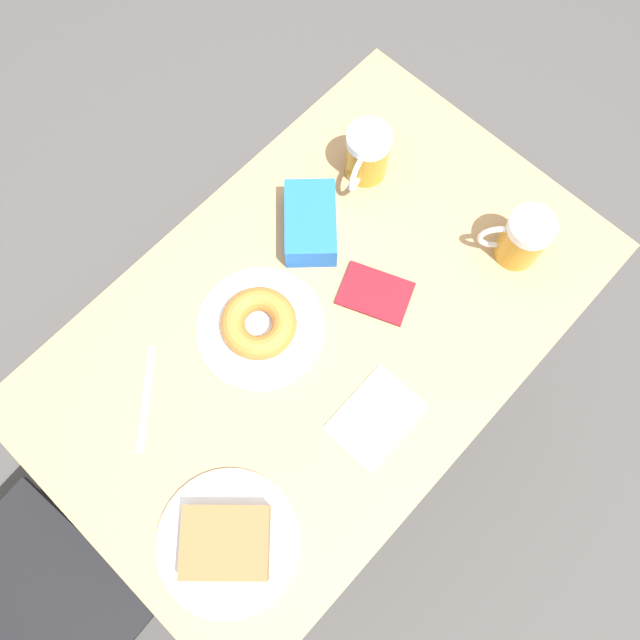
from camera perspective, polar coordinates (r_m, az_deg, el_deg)
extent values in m
plane|color=#474442|center=(1.85, 0.00, -7.56)|extent=(8.00, 8.00, 0.00)
cube|color=tan|center=(1.13, 0.00, -0.56)|extent=(0.66, 1.04, 0.03)
cylinder|color=black|center=(1.62, 19.41, 0.54)|extent=(0.04, 0.04, 0.73)
cylinder|color=black|center=(1.71, 4.15, 13.26)|extent=(0.04, 0.04, 0.73)
cylinder|color=black|center=(1.47, -5.23, -26.23)|extent=(0.04, 0.04, 0.73)
cylinder|color=black|center=(1.56, -20.59, -10.11)|extent=(0.04, 0.04, 0.73)
cube|color=black|center=(1.50, -25.93, -23.65)|extent=(0.43, 0.43, 0.02)
cylinder|color=black|center=(1.64, -13.62, -23.39)|extent=(0.03, 0.03, 0.44)
cylinder|color=black|center=(1.71, -22.19, -14.89)|extent=(0.03, 0.03, 0.44)
cylinder|color=white|center=(1.06, -8.41, -19.43)|extent=(0.23, 0.23, 0.01)
cube|color=brown|center=(1.04, -8.62, -19.45)|extent=(0.17, 0.17, 0.04)
cylinder|color=white|center=(1.11, -5.49, -0.72)|extent=(0.23, 0.23, 0.01)
torus|color=#B2702D|center=(1.08, -5.62, -0.30)|extent=(0.13, 0.13, 0.04)
cylinder|color=#C68C23|center=(1.21, 4.32, 14.69)|extent=(0.08, 0.08, 0.09)
cylinder|color=white|center=(1.16, 4.52, 16.18)|extent=(0.08, 0.08, 0.02)
torus|color=silver|center=(1.18, 3.46, 13.27)|extent=(0.03, 0.07, 0.07)
cylinder|color=#C68C23|center=(1.18, 17.99, 6.91)|extent=(0.08, 0.08, 0.09)
cylinder|color=white|center=(1.13, 18.83, 8.09)|extent=(0.08, 0.08, 0.02)
torus|color=silver|center=(1.16, 15.96, 7.29)|extent=(0.06, 0.05, 0.07)
cube|color=white|center=(1.07, 5.10, -8.84)|extent=(0.11, 0.15, 0.00)
cube|color=silver|center=(1.12, -15.61, -6.91)|extent=(0.13, 0.15, 0.00)
cube|color=maroon|center=(1.13, 5.07, 2.45)|extent=(0.15, 0.13, 0.01)
cube|color=blue|center=(1.15, -0.87, 8.83)|extent=(0.17, 0.17, 0.06)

